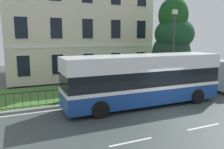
# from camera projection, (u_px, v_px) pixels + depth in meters

# --- Properties ---
(ground_plane) EXTENTS (60.00, 56.00, 0.18)m
(ground_plane) POSITION_uv_depth(u_px,v_px,m) (166.00, 109.00, 13.58)
(ground_plane) COLOR #3D4644
(georgian_townhouse) EXTENTS (14.61, 10.61, 11.93)m
(georgian_townhouse) POSITION_uv_depth(u_px,v_px,m) (74.00, 21.00, 25.27)
(georgian_townhouse) COLOR beige
(georgian_townhouse) RESTS_ON ground_plane
(iron_verge_railing) EXTENTS (17.70, 0.04, 0.97)m
(iron_verge_railing) POSITION_uv_depth(u_px,v_px,m) (116.00, 90.00, 15.65)
(iron_verge_railing) COLOR black
(iron_verge_railing) RESTS_ON ground_plane
(evergreen_tree) EXTENTS (4.67, 4.67, 7.98)m
(evergreen_tree) POSITION_uv_depth(u_px,v_px,m) (172.00, 50.00, 20.67)
(evergreen_tree) COLOR #423328
(evergreen_tree) RESTS_ON ground_plane
(single_decker_bus) EXTENTS (10.33, 2.64, 3.21)m
(single_decker_bus) POSITION_uv_depth(u_px,v_px,m) (144.00, 79.00, 14.15)
(single_decker_bus) COLOR navy
(single_decker_bus) RESTS_ON ground_plane
(street_lamp_post) EXTENTS (0.36, 0.24, 6.32)m
(street_lamp_post) POSITION_uv_depth(u_px,v_px,m) (173.00, 44.00, 17.89)
(street_lamp_post) COLOR #333338
(street_lamp_post) RESTS_ON ground_plane
(litter_bin) EXTENTS (0.48, 0.48, 1.19)m
(litter_bin) POSITION_uv_depth(u_px,v_px,m) (67.00, 92.00, 14.89)
(litter_bin) COLOR #4C4742
(litter_bin) RESTS_ON ground_plane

